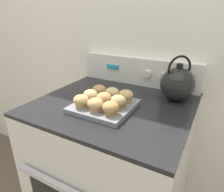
# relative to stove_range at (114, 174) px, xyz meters

# --- Properties ---
(wall_back) EXTENTS (8.00, 0.05, 2.40)m
(wall_back) POSITION_rel_stove_range_xyz_m (0.00, 0.37, 0.73)
(wall_back) COLOR silver
(wall_back) RESTS_ON ground_plane
(stove_range) EXTENTS (0.75, 0.73, 0.94)m
(stove_range) POSITION_rel_stove_range_xyz_m (0.00, 0.00, 0.00)
(stove_range) COLOR silver
(stove_range) RESTS_ON ground_plane
(control_panel) EXTENTS (0.74, 0.07, 0.17)m
(control_panel) POSITION_rel_stove_range_xyz_m (0.00, 0.32, 0.55)
(control_panel) COLOR silver
(control_panel) RESTS_ON stove_range
(muffin_pan) EXTENTS (0.27, 0.27, 0.02)m
(muffin_pan) POSITION_rel_stove_range_xyz_m (-0.01, -0.08, 0.48)
(muffin_pan) COLOR slate
(muffin_pan) RESTS_ON stove_range
(muffin_r0_c0) EXTENTS (0.07, 0.07, 0.06)m
(muffin_r0_c0) POSITION_rel_stove_range_xyz_m (-0.08, -0.16, 0.52)
(muffin_r0_c0) COLOR #A37A4C
(muffin_r0_c0) RESTS_ON muffin_pan
(muffin_r0_c1) EXTENTS (0.07, 0.07, 0.06)m
(muffin_r0_c1) POSITION_rel_stove_range_xyz_m (-0.01, -0.16, 0.52)
(muffin_r0_c1) COLOR #A37A4C
(muffin_r0_c1) RESTS_ON muffin_pan
(muffin_r0_c2) EXTENTS (0.07, 0.07, 0.06)m
(muffin_r0_c2) POSITION_rel_stove_range_xyz_m (0.07, -0.16, 0.52)
(muffin_r0_c2) COLOR olive
(muffin_r0_c2) RESTS_ON muffin_pan
(muffin_r1_c0) EXTENTS (0.07, 0.07, 0.06)m
(muffin_r1_c0) POSITION_rel_stove_range_xyz_m (-0.08, -0.08, 0.52)
(muffin_r1_c0) COLOR olive
(muffin_r1_c0) RESTS_ON muffin_pan
(muffin_r1_c1) EXTENTS (0.07, 0.07, 0.06)m
(muffin_r1_c1) POSITION_rel_stove_range_xyz_m (-0.01, -0.08, 0.52)
(muffin_r1_c1) COLOR #A37A4C
(muffin_r1_c1) RESTS_ON muffin_pan
(muffin_r1_c2) EXTENTS (0.07, 0.07, 0.06)m
(muffin_r1_c2) POSITION_rel_stove_range_xyz_m (0.07, -0.08, 0.52)
(muffin_r1_c2) COLOR olive
(muffin_r1_c2) RESTS_ON muffin_pan
(muffin_r2_c0) EXTENTS (0.07, 0.07, 0.06)m
(muffin_r2_c0) POSITION_rel_stove_range_xyz_m (-0.08, -0.01, 0.52)
(muffin_r2_c0) COLOR tan
(muffin_r2_c0) RESTS_ON muffin_pan
(muffin_r2_c1) EXTENTS (0.07, 0.07, 0.06)m
(muffin_r2_c1) POSITION_rel_stove_range_xyz_m (-0.01, -0.01, 0.52)
(muffin_r2_c1) COLOR #A37A4C
(muffin_r2_c1) RESTS_ON muffin_pan
(muffin_r2_c2) EXTENTS (0.07, 0.07, 0.06)m
(muffin_r2_c2) POSITION_rel_stove_range_xyz_m (0.07, -0.00, 0.52)
(muffin_r2_c2) COLOR tan
(muffin_r2_c2) RESTS_ON muffin_pan
(tea_kettle) EXTENTS (0.18, 0.18, 0.23)m
(tea_kettle) POSITION_rel_stove_range_xyz_m (0.26, 0.18, 0.56)
(tea_kettle) COLOR black
(tea_kettle) RESTS_ON stove_range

